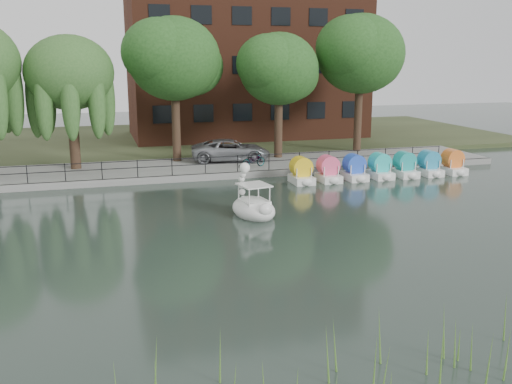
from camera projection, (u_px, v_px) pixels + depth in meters
name	position (u px, v px, depth m)	size (l,w,h in m)	color
ground_plane	(272.00, 249.00, 21.94)	(120.00, 120.00, 0.00)	#303F38
promenade	(197.00, 168.00, 36.85)	(40.00, 6.00, 0.40)	gray
kerb	(206.00, 177.00, 34.10)	(40.00, 0.25, 0.40)	gray
land_strip	(169.00, 139.00, 49.95)	(60.00, 22.00, 0.36)	#47512D
railing	(205.00, 161.00, 34.07)	(32.00, 0.05, 1.00)	black
apartment_building	(245.00, 32.00, 49.70)	(20.00, 10.07, 18.00)	#4C1E16
willow_mid	(69.00, 73.00, 34.38)	(5.32, 5.32, 8.15)	#473323
broadleaf_center	(174.00, 59.00, 36.88)	(6.00, 6.00, 9.25)	#473323
broadleaf_right	(279.00, 70.00, 38.45)	(5.40, 5.40, 8.32)	#473323
broadleaf_far	(361.00, 54.00, 40.91)	(6.30, 6.30, 9.71)	#473323
minivan	(231.00, 149.00, 38.13)	(6.01, 2.76, 1.67)	gray
bicycle	(253.00, 159.00, 36.06)	(1.72, 0.60, 1.00)	gray
swan_boat	(253.00, 205.00, 26.43)	(2.23, 3.06, 2.36)	white
pedal_boat_row	(380.00, 168.00, 34.67)	(11.35, 1.70, 1.40)	white
reed_bank	(475.00, 343.00, 13.45)	(24.00, 2.40, 1.20)	#669938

